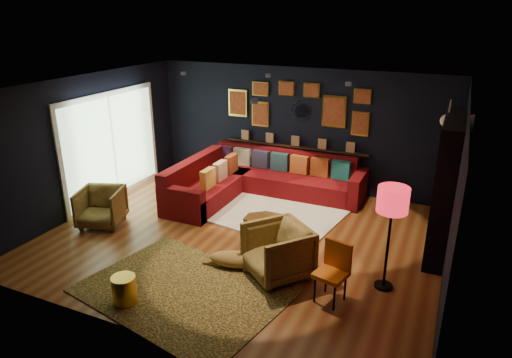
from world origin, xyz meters
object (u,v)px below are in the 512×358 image
at_px(orange_chair, 334,267).
at_px(floor_lamp, 392,205).
at_px(armchair_left, 101,205).
at_px(pouf, 219,186).
at_px(armchair_right, 278,249).
at_px(gold_stool, 124,290).
at_px(coffee_table, 265,222).
at_px(dog, 234,257).
at_px(sectional, 253,181).

distance_m(orange_chair, floor_lamp, 1.14).
bearing_deg(floor_lamp, orange_chair, -136.28).
bearing_deg(armchair_left, pouf, 39.10).
bearing_deg(armchair_left, armchair_right, -23.75).
distance_m(gold_stool, floor_lamp, 3.75).
relative_size(orange_chair, floor_lamp, 0.55).
bearing_deg(pouf, gold_stool, -80.14).
xyz_separation_m(armchair_left, armchair_right, (3.55, -0.26, 0.05)).
distance_m(coffee_table, orange_chair, 1.94).
xyz_separation_m(pouf, dog, (1.59, -2.43, -0.03)).
bearing_deg(armchair_right, coffee_table, 162.26).
bearing_deg(gold_stool, sectional, 90.16).
distance_m(sectional, pouf, 0.73).
relative_size(sectional, armchair_right, 3.92).
xyz_separation_m(armchair_left, gold_stool, (1.95, -1.75, -0.18)).
bearing_deg(sectional, armchair_left, -128.79).
relative_size(sectional, pouf, 6.28).
relative_size(pouf, dog, 0.52).
bearing_deg(pouf, armchair_left, -121.32).
bearing_deg(gold_stool, dog, 56.96).
xyz_separation_m(gold_stool, floor_lamp, (3.10, 1.82, 1.08)).
distance_m(armchair_right, gold_stool, 2.20).
relative_size(sectional, armchair_left, 4.44).
relative_size(sectional, coffee_table, 3.83).
bearing_deg(sectional, dog, -71.11).
distance_m(armchair_left, orange_chair, 4.48).
bearing_deg(coffee_table, pouf, 139.70).
bearing_deg(armchair_left, orange_chair, -26.05).
xyz_separation_m(coffee_table, armchair_left, (-2.94, -0.69, 0.05)).
bearing_deg(armchair_right, orange_chair, 24.25).
bearing_deg(armchair_left, gold_stool, -61.53).
xyz_separation_m(sectional, orange_chair, (2.52, -2.91, 0.17)).
bearing_deg(orange_chair, floor_lamp, 57.96).
bearing_deg(sectional, pouf, -154.87).
xyz_separation_m(coffee_table, floor_lamp, (2.11, -0.63, 0.95)).
bearing_deg(gold_stool, floor_lamp, 30.33).
xyz_separation_m(floor_lamp, dog, (-2.18, -0.39, -1.10)).
relative_size(gold_stool, dog, 0.39).
relative_size(coffee_table, orange_chair, 1.06).
height_order(sectional, pouf, sectional).
relative_size(armchair_right, dog, 0.83).
bearing_deg(orange_chair, dog, -172.15).
bearing_deg(dog, sectional, 95.97).
bearing_deg(armchair_left, sectional, 31.63).
distance_m(coffee_table, dog, 1.03).
relative_size(coffee_table, dog, 0.85).
relative_size(sectional, orange_chair, 4.07).
distance_m(coffee_table, gold_stool, 2.64).
distance_m(coffee_table, floor_lamp, 2.40).
bearing_deg(dog, pouf, 110.37).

